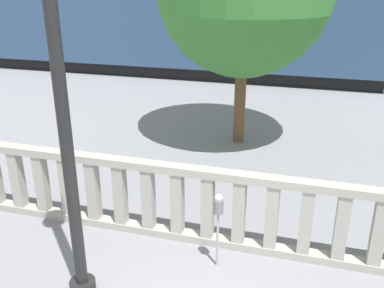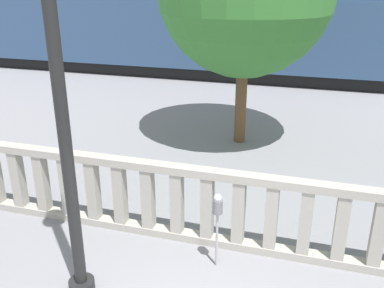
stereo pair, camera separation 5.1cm
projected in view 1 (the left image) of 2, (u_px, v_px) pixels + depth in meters
The scene contains 5 objects.
balustrade at pixel (239, 212), 7.14m from camera, with size 12.84×0.24×1.41m.
lamppost at pixel (58, 75), 5.16m from camera, with size 0.43×0.43×5.64m.
parking_meter at pixel (218, 210), 6.57m from camera, with size 0.16×0.16×1.30m.
train_near at pixel (177, 34), 19.77m from camera, with size 18.84×2.84×4.10m.
train_far at pixel (296, 11), 30.86m from camera, with size 24.99×2.87×4.41m.
Camera 1 is at (0.99, -3.54, 4.38)m, focal length 40.00 mm.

